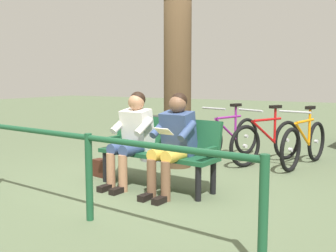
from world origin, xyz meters
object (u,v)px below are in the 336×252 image
Objects in this scene: bicycle_purple at (229,137)px; person_reading at (174,138)px; bench at (160,147)px; litter_bin at (151,138)px; handbag at (103,168)px; bicycle_silver at (267,141)px; tree_trunk at (178,35)px; bicycle_red at (304,143)px; person_companion at (132,134)px.

person_reading is at bearing 21.94° from bicycle_purple.
litter_bin is (0.94, -1.30, -0.13)m from bench.
person_reading is 4.00× the size of handbag.
bench is 2.21m from bicycle_silver.
bench is 2.21× the size of litter_bin.
person_reading is at bearing 170.04° from handbag.
bicycle_silver is (-1.15, -0.94, -1.66)m from tree_trunk.
person_reading reaches higher than litter_bin.
bicycle_purple is (0.19, -2.33, -0.31)m from person_reading.
bicycle_silver is (0.57, 0.05, 0.00)m from bicycle_red.
bicycle_purple reaches higher than handbag.
handbag is at bearing -3.78° from person_reading.
bicycle_silver is at bearing -130.56° from handbag.
bicycle_red is at bearing -137.94° from handbag.
person_reading reaches higher than handbag.
tree_trunk reaches higher than handbag.
person_reading is 1.61× the size of litter_bin.
handbag is at bearing -9.34° from bicycle_purple.
person_reading is 1.38m from handbag.
bench is 5.47× the size of handbag.
bicycle_silver reaches higher than bench.
bench is 2.14m from bicycle_purple.
bicycle_purple is at bearing -79.09° from person_reading.
bicycle_red is 1.02× the size of bicycle_purple.
handbag is 0.40× the size of litter_bin.
bicycle_purple is at bearing -86.76° from bench.
tree_trunk is (0.35, -1.12, 1.51)m from bench.
bicycle_red is (-1.72, -0.99, -1.66)m from tree_trunk.
litter_bin is (0.61, -1.43, -0.29)m from person_companion.
handbag is 0.07× the size of tree_trunk.
person_companion reaches higher than bicycle_silver.
bench is at bearing 14.28° from bicycle_purple.
bicycle_silver and bicycle_purple have the same top height.
bicycle_red is (-1.06, -2.31, -0.31)m from person_reading.
bicycle_purple is (-1.05, -0.83, -0.01)m from litter_bin.
litter_bin is at bearing -60.83° from person_companion.
tree_trunk reaches higher than bench.
bicycle_silver is 0.69m from bicycle_purple.
tree_trunk is at bearing -26.13° from bicycle_silver.
litter_bin reaches higher than handbag.
litter_bin is (0.59, -0.18, -1.64)m from tree_trunk.
litter_bin is 0.45× the size of bicycle_red.
bicycle_silver is at bearing -96.16° from person_reading.
bicycle_silver is (-1.74, -0.75, -0.01)m from litter_bin.
litter_bin is (1.24, -1.50, -0.29)m from person_reading.
bench is 1.01× the size of bicycle_purple.
bench is 0.41× the size of tree_trunk.
bicycle_purple reaches higher than bench.
bench is at bearing 178.72° from handbag.
tree_trunk is (0.02, -1.25, 1.35)m from person_companion.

